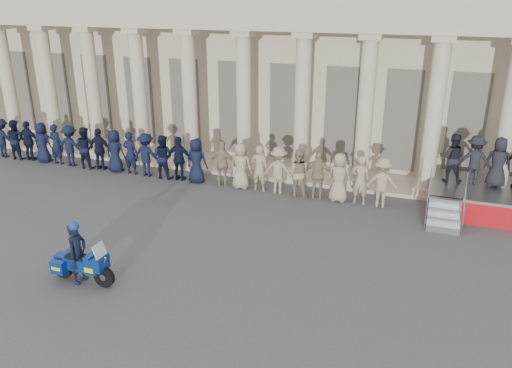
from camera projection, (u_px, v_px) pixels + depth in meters
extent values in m
plane|color=#424244|center=(190.00, 262.00, 15.25)|extent=(90.00, 90.00, 0.00)
cube|color=tan|center=(313.00, 57.00, 26.83)|extent=(40.00, 10.00, 9.00)
cube|color=tan|center=(277.00, 170.00, 22.96)|extent=(40.00, 2.60, 0.15)
cube|color=tan|center=(273.00, 18.00, 19.87)|extent=(35.80, 1.00, 1.00)
cube|color=tan|center=(18.00, 141.00, 26.72)|extent=(0.90, 0.90, 0.30)
cylinder|color=tan|center=(9.00, 86.00, 25.67)|extent=(0.64, 0.64, 5.60)
cube|color=tan|center=(58.00, 146.00, 25.89)|extent=(0.90, 0.90, 0.30)
cylinder|color=tan|center=(50.00, 89.00, 24.85)|extent=(0.64, 0.64, 5.60)
cube|color=tan|center=(41.00, 28.00, 23.81)|extent=(0.85, 0.85, 0.24)
cube|color=tan|center=(100.00, 151.00, 25.07)|extent=(0.90, 0.90, 0.30)
cylinder|color=tan|center=(93.00, 92.00, 24.02)|extent=(0.64, 0.64, 5.60)
cube|color=tan|center=(86.00, 29.00, 22.98)|extent=(0.85, 0.85, 0.24)
cube|color=tan|center=(145.00, 156.00, 24.24)|extent=(0.90, 0.90, 0.30)
cylinder|color=tan|center=(140.00, 96.00, 23.19)|extent=(0.64, 0.64, 5.60)
cube|color=tan|center=(134.00, 30.00, 22.15)|extent=(0.85, 0.85, 0.24)
cube|color=tan|center=(193.00, 162.00, 23.41)|extent=(0.90, 0.90, 0.30)
cylinder|color=tan|center=(190.00, 99.00, 22.37)|extent=(0.64, 0.64, 5.60)
cube|color=tan|center=(187.00, 32.00, 21.33)|extent=(0.85, 0.85, 0.24)
cube|color=tan|center=(244.00, 168.00, 22.59)|extent=(0.90, 0.90, 0.30)
cylinder|color=tan|center=(244.00, 103.00, 21.54)|extent=(0.64, 0.64, 5.60)
cube|color=tan|center=(243.00, 33.00, 20.50)|extent=(0.85, 0.85, 0.24)
cube|color=tan|center=(300.00, 174.00, 21.76)|extent=(0.90, 0.90, 0.30)
cylinder|color=tan|center=(302.00, 108.00, 20.71)|extent=(0.64, 0.64, 5.60)
cube|color=tan|center=(305.00, 35.00, 19.67)|extent=(0.85, 0.85, 0.24)
cube|color=tan|center=(360.00, 182.00, 20.93)|extent=(0.90, 0.90, 0.30)
cylinder|color=tan|center=(365.00, 112.00, 19.88)|extent=(0.64, 0.64, 5.60)
cube|color=tan|center=(371.00, 36.00, 18.85)|extent=(0.85, 0.85, 0.24)
cube|color=tan|center=(425.00, 189.00, 20.11)|extent=(0.90, 0.90, 0.30)
cylinder|color=tan|center=(434.00, 117.00, 19.06)|extent=(0.64, 0.64, 5.60)
cube|color=tan|center=(444.00, 38.00, 18.02)|extent=(0.85, 0.85, 0.24)
cube|color=tan|center=(495.00, 198.00, 19.28)|extent=(0.90, 0.90, 0.30)
cylinder|color=tan|center=(509.00, 123.00, 18.23)|extent=(0.64, 0.64, 5.60)
cube|color=black|center=(21.00, 91.00, 28.11)|extent=(1.30, 0.12, 4.20)
cube|color=black|center=(58.00, 94.00, 27.28)|extent=(1.30, 0.12, 4.20)
cube|color=black|center=(98.00, 97.00, 26.46)|extent=(1.30, 0.12, 4.20)
cube|color=black|center=(140.00, 101.00, 25.63)|extent=(1.30, 0.12, 4.20)
cube|color=black|center=(186.00, 104.00, 24.80)|extent=(1.30, 0.12, 4.20)
cube|color=black|center=(234.00, 108.00, 23.98)|extent=(1.30, 0.12, 4.20)
cube|color=black|center=(286.00, 112.00, 23.15)|extent=(1.30, 0.12, 4.20)
cube|color=black|center=(341.00, 116.00, 22.32)|extent=(1.30, 0.12, 4.20)
cube|color=black|center=(401.00, 121.00, 21.50)|extent=(1.30, 0.12, 4.20)
cube|color=black|center=(466.00, 126.00, 20.67)|extent=(1.30, 0.12, 4.20)
imported|color=black|center=(3.00, 138.00, 24.79)|extent=(1.27, 0.73, 1.96)
imported|color=black|center=(16.00, 139.00, 24.53)|extent=(0.95, 0.74, 1.96)
imported|color=black|center=(29.00, 141.00, 24.27)|extent=(1.15, 0.48, 1.96)
imported|color=black|center=(42.00, 143.00, 24.01)|extent=(0.96, 0.62, 1.96)
imported|color=black|center=(56.00, 144.00, 23.74)|extent=(0.72, 0.47, 1.96)
imported|color=black|center=(70.00, 146.00, 23.48)|extent=(1.27, 0.73, 1.96)
imported|color=black|center=(85.00, 148.00, 23.22)|extent=(0.95, 0.74, 1.96)
imported|color=black|center=(100.00, 149.00, 22.96)|extent=(1.15, 0.48, 1.96)
imported|color=black|center=(115.00, 151.00, 22.70)|extent=(0.96, 0.62, 1.96)
imported|color=black|center=(131.00, 153.00, 22.43)|extent=(0.72, 0.47, 1.96)
imported|color=black|center=(146.00, 155.00, 22.17)|extent=(1.27, 0.73, 1.96)
imported|color=black|center=(163.00, 157.00, 21.91)|extent=(0.95, 0.74, 1.96)
imported|color=black|center=(179.00, 159.00, 21.65)|extent=(1.15, 0.48, 1.96)
imported|color=black|center=(197.00, 161.00, 21.39)|extent=(0.96, 0.62, 1.96)
imported|color=gray|center=(223.00, 164.00, 21.00)|extent=(1.15, 0.48, 1.96)
imported|color=gray|center=(241.00, 166.00, 20.74)|extent=(0.96, 0.62, 1.96)
imported|color=gray|center=(259.00, 168.00, 20.47)|extent=(0.72, 0.47, 1.96)
imported|color=gray|center=(279.00, 170.00, 20.21)|extent=(1.27, 0.73, 1.96)
imported|color=gray|center=(298.00, 173.00, 19.95)|extent=(0.95, 0.74, 1.96)
imported|color=gray|center=(318.00, 175.00, 19.69)|extent=(1.15, 0.48, 1.96)
imported|color=gray|center=(339.00, 177.00, 19.43)|extent=(0.96, 0.62, 1.96)
imported|color=gray|center=(360.00, 180.00, 19.16)|extent=(0.72, 0.47, 1.96)
imported|color=gray|center=(382.00, 182.00, 18.90)|extent=(1.27, 0.73, 1.96)
cube|color=gray|center=(494.00, 189.00, 18.55)|extent=(4.57, 3.27, 0.10)
cube|color=maroon|center=(496.00, 217.00, 17.29)|extent=(4.57, 0.04, 0.83)
cube|color=maroon|center=(429.00, 193.00, 19.43)|extent=(0.04, 3.27, 0.83)
cube|color=gray|center=(443.00, 229.00, 17.13)|extent=(1.10, 0.28, 0.23)
cube|color=gray|center=(444.00, 219.00, 17.29)|extent=(1.10, 0.28, 0.23)
cube|color=gray|center=(445.00, 210.00, 17.45)|extent=(1.10, 0.28, 0.23)
cube|color=gray|center=(446.00, 201.00, 17.62)|extent=(1.10, 0.28, 0.23)
cylinder|color=gray|center=(493.00, 162.00, 19.74)|extent=(4.57, 0.04, 0.04)
imported|color=black|center=(452.00, 158.00, 18.88)|extent=(0.91, 0.71, 1.88)
imported|color=black|center=(475.00, 160.00, 18.62)|extent=(1.21, 0.70, 1.88)
imported|color=black|center=(498.00, 162.00, 18.37)|extent=(0.92, 0.60, 1.88)
cylinder|color=black|center=(104.00, 277.00, 13.85)|extent=(0.63, 0.14, 0.62)
cylinder|color=black|center=(63.00, 268.00, 14.31)|extent=(0.63, 0.14, 0.62)
cube|color=navy|center=(83.00, 264.00, 13.97)|extent=(1.09, 0.40, 0.36)
cube|color=navy|center=(97.00, 262.00, 13.76)|extent=(0.52, 0.50, 0.43)
cube|color=silver|center=(98.00, 269.00, 13.84)|extent=(0.21, 0.29, 0.11)
cube|color=#B2BFCC|center=(100.00, 253.00, 13.59)|extent=(0.20, 0.44, 0.51)
cube|color=black|center=(77.00, 257.00, 13.96)|extent=(0.62, 0.33, 0.09)
cube|color=navy|center=(62.00, 257.00, 14.17)|extent=(0.33, 0.32, 0.21)
cube|color=navy|center=(58.00, 267.00, 13.92)|extent=(0.43, 0.21, 0.38)
cube|color=#CDE00B|center=(58.00, 267.00, 13.92)|extent=(0.29, 0.23, 0.09)
cube|color=navy|center=(73.00, 257.00, 14.45)|extent=(0.43, 0.21, 0.38)
cube|color=#CDE00B|center=(73.00, 257.00, 14.45)|extent=(0.29, 0.23, 0.09)
cylinder|color=silver|center=(76.00, 266.00, 14.43)|extent=(0.57, 0.10, 0.09)
cylinder|color=black|center=(96.00, 255.00, 13.68)|extent=(0.04, 0.66, 0.03)
imported|color=black|center=(78.00, 253.00, 13.91)|extent=(0.43, 0.65, 1.77)
sphere|color=navy|center=(74.00, 226.00, 13.61)|extent=(0.28, 0.28, 0.28)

